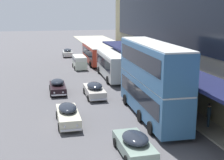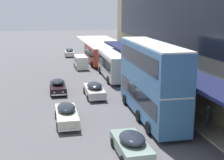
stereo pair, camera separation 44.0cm
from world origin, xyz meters
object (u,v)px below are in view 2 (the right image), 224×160
at_px(sedan_second_near, 131,144).
at_px(transit_bus_kerbside_front, 151,78).
at_px(transit_bus_kerbside_far, 113,64).
at_px(sedan_trailing_mid, 94,90).
at_px(vw_van, 81,61).
at_px(pedestrian_at_kerb, 208,114).
at_px(transit_bus_kerbside_rear, 96,53).
at_px(sedan_second_mid, 70,52).
at_px(sedan_oncoming_rear, 58,86).
at_px(sedan_lead_mid, 67,114).

bearing_deg(sedan_second_near, transit_bus_kerbside_front, 61.48).
distance_m(transit_bus_kerbside_far, sedan_trailing_mid, 9.24).
distance_m(sedan_trailing_mid, vw_van, 16.24).
bearing_deg(pedestrian_at_kerb, vw_van, 103.36).
relative_size(sedan_trailing_mid, vw_van, 1.06).
height_order(transit_bus_kerbside_front, sedan_trailing_mid, transit_bus_kerbside_front).
bearing_deg(vw_van, transit_bus_kerbside_far, -67.22).
bearing_deg(transit_bus_kerbside_rear, sedan_second_near, -96.00).
height_order(transit_bus_kerbside_rear, transit_bus_kerbside_far, transit_bus_kerbside_far).
bearing_deg(sedan_second_mid, sedan_second_near, -89.89).
bearing_deg(sedan_second_mid, transit_bus_kerbside_rear, -69.42).
xyz_separation_m(sedan_oncoming_rear, sedan_lead_mid, (0.19, -9.63, 0.02)).
xyz_separation_m(transit_bus_kerbside_rear, sedan_second_mid, (-3.58, 9.53, -1.04)).
distance_m(sedan_second_mid, sedan_second_near, 42.80).
bearing_deg(sedan_trailing_mid, pedestrian_at_kerb, -56.89).
bearing_deg(transit_bus_kerbside_rear, transit_bus_kerbside_front, -90.06).
relative_size(sedan_second_mid, sedan_lead_mid, 0.99).
bearing_deg(vw_van, transit_bus_kerbside_front, -82.79).
height_order(transit_bus_kerbside_rear, pedestrian_at_kerb, transit_bus_kerbside_rear).
height_order(transit_bus_kerbside_front, sedan_second_near, transit_bus_kerbside_front).
xyz_separation_m(transit_bus_kerbside_rear, pedestrian_at_kerb, (3.40, -30.34, -0.62)).
bearing_deg(sedan_trailing_mid, sedan_oncoming_rear, 145.24).
bearing_deg(transit_bus_kerbside_rear, pedestrian_at_kerb, -83.61).
height_order(transit_bus_kerbside_far, vw_van, transit_bus_kerbside_far).
bearing_deg(transit_bus_kerbside_rear, vw_van, -131.33).
distance_m(transit_bus_kerbside_far, sedan_second_mid, 21.28).
bearing_deg(vw_van, sedan_trailing_mid, -92.06).
height_order(transit_bus_kerbside_front, sedan_oncoming_rear, transit_bus_kerbside_front).
bearing_deg(transit_bus_kerbside_rear, sedan_oncoming_rear, -112.85).
height_order(transit_bus_kerbside_far, sedan_second_near, transit_bus_kerbside_far).
xyz_separation_m(transit_bus_kerbside_far, vw_van, (-3.33, 7.94, -0.84)).
xyz_separation_m(transit_bus_kerbside_rear, sedan_trailing_mid, (-3.58, -19.63, -1.03)).
bearing_deg(transit_bus_kerbside_front, sedan_lead_mid, 178.88).
xyz_separation_m(sedan_second_mid, sedan_trailing_mid, (-0.00, -29.17, 0.01)).
xyz_separation_m(sedan_second_mid, vw_van, (0.58, -12.94, 0.34)).
relative_size(transit_bus_kerbside_far, sedan_lead_mid, 2.09).
distance_m(sedan_lead_mid, sedan_second_near, 7.41).
xyz_separation_m(sedan_lead_mid, sedan_trailing_mid, (3.44, 7.11, 0.01)).
bearing_deg(sedan_trailing_mid, sedan_second_near, -89.63).
xyz_separation_m(transit_bus_kerbside_rear, transit_bus_kerbside_far, (0.33, -11.35, 0.13)).
relative_size(sedan_lead_mid, sedan_second_near, 1.09).
bearing_deg(pedestrian_at_kerb, transit_bus_kerbside_front, 134.77).
relative_size(transit_bus_kerbside_front, sedan_oncoming_rear, 2.58).
height_order(sedan_second_mid, pedestrian_at_kerb, pedestrian_at_kerb).
bearing_deg(pedestrian_at_kerb, sedan_lead_mid, 160.99).
bearing_deg(pedestrian_at_kerb, sedan_second_near, -157.00).
xyz_separation_m(transit_bus_kerbside_far, sedan_trailing_mid, (-3.92, -8.29, -1.16)).
bearing_deg(transit_bus_kerbside_far, transit_bus_kerbside_rear, 91.68).
relative_size(sedan_second_mid, vw_van, 1.05).
distance_m(sedan_oncoming_rear, pedestrian_at_kerb, 16.96).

